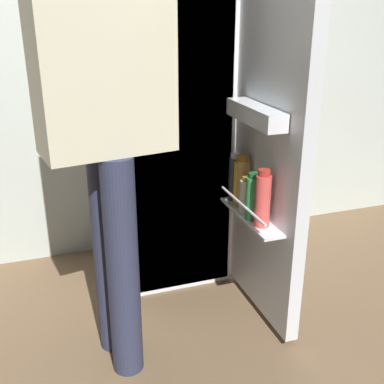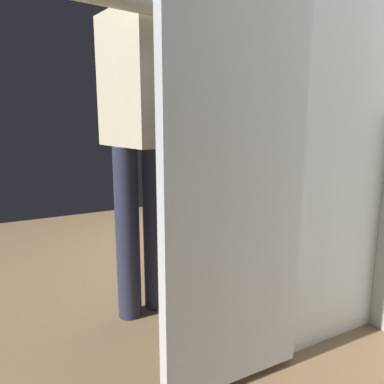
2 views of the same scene
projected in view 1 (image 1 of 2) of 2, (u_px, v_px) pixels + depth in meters
ground_plane at (194, 317)px, 2.20m from camera, size 5.25×5.25×0.00m
kitchen_wall at (140, 20)px, 2.49m from camera, size 4.40×0.10×2.56m
refrigerator at (169, 123)px, 2.33m from camera, size 0.64×1.14×1.62m
person at (107, 96)px, 1.58m from camera, size 0.65×0.72×1.76m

